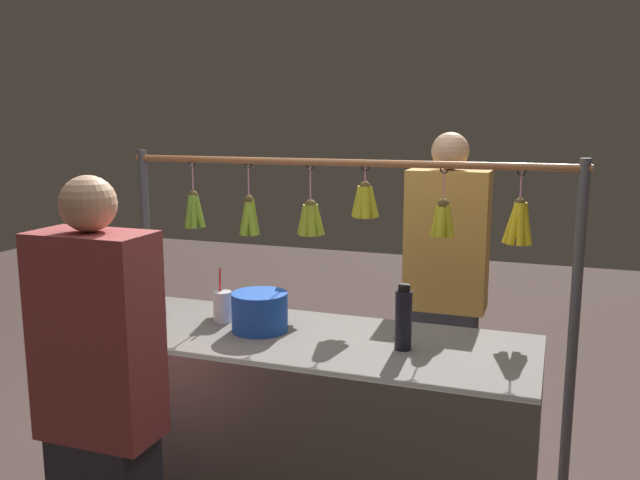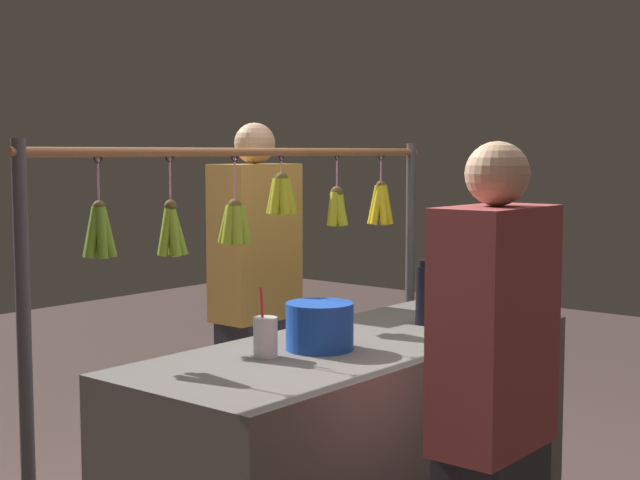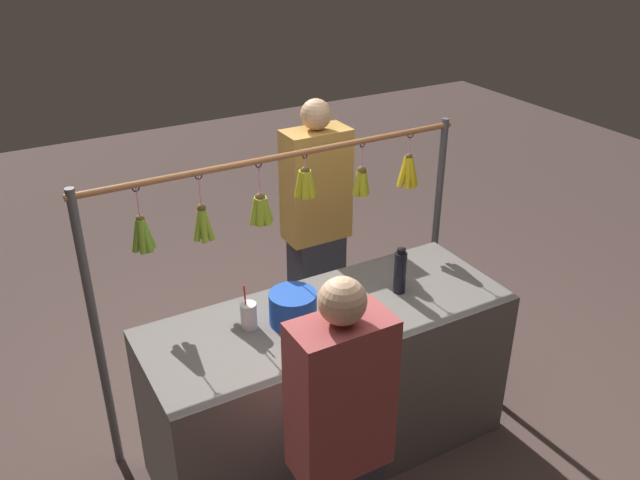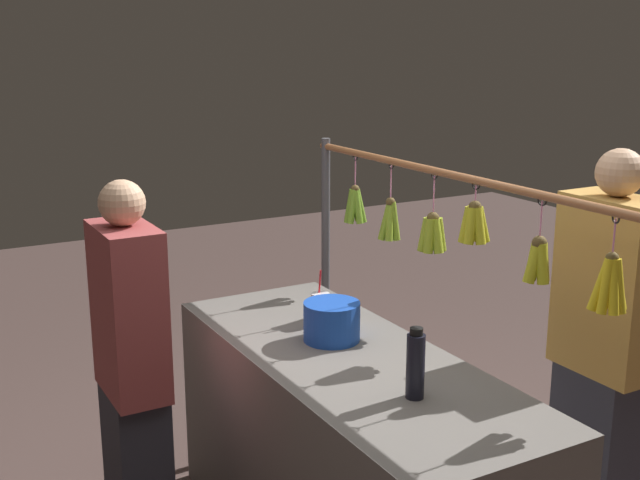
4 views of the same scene
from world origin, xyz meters
name	(u,v)px [view 4 (image 4 of 4)]	position (x,y,z in m)	size (l,w,h in m)	color
market_counter	(350,460)	(0.00, 0.00, 0.44)	(1.86, 0.71, 0.89)	#66605B
display_rack	(454,274)	(-0.02, -0.48, 1.15)	(2.13, 0.12, 1.59)	#4C4C51
water_bottle	(415,365)	(-0.42, 0.00, 1.01)	(0.06, 0.06, 0.25)	black
blue_bucket	(332,321)	(0.19, -0.02, 0.97)	(0.23, 0.23, 0.16)	#1B49B7
drink_cup	(320,308)	(0.39, -0.09, 0.95)	(0.08, 0.08, 0.23)	silver
vendor_person	(603,362)	(-0.43, -0.91, 0.83)	(0.40, 0.22, 1.69)	#2D2D38
customer_person	(133,384)	(0.39, 0.75, 0.78)	(0.38, 0.20, 1.58)	#2D2D38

